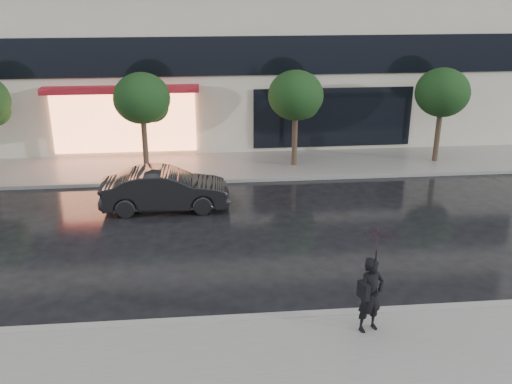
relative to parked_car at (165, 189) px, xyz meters
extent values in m
plane|color=black|center=(2.02, -6.00, -0.70)|extent=(120.00, 120.00, 0.00)
cube|color=slate|center=(2.02, 4.25, -0.64)|extent=(60.00, 3.50, 0.12)
cube|color=gray|center=(2.02, -7.00, -0.63)|extent=(60.00, 0.25, 0.14)
cube|color=gray|center=(2.02, 2.50, -0.63)|extent=(60.00, 0.25, 0.14)
cube|color=black|center=(2.02, 5.94, 3.60)|extent=(28.00, 0.12, 1.60)
cube|color=#FF8C59|center=(-1.98, 5.92, 0.90)|extent=(6.00, 0.10, 2.60)
cube|color=#A91A26|center=(-1.98, 5.59, 2.35)|extent=(6.40, 0.70, 0.25)
cube|color=black|center=(7.02, 5.94, 0.90)|extent=(7.00, 0.10, 2.60)
cylinder|color=#33261C|center=(-0.98, 4.00, 0.40)|extent=(0.22, 0.22, 2.20)
ellipsoid|color=black|center=(-0.98, 4.00, 2.30)|extent=(2.20, 2.20, 1.98)
sphere|color=black|center=(-0.58, 4.20, 1.90)|extent=(1.20, 1.20, 1.20)
cylinder|color=#33261C|center=(5.02, 4.00, 0.40)|extent=(0.22, 0.22, 2.20)
ellipsoid|color=black|center=(5.02, 4.00, 2.30)|extent=(2.20, 2.20, 1.98)
sphere|color=black|center=(5.42, 4.20, 1.90)|extent=(1.20, 1.20, 1.20)
cylinder|color=#33261C|center=(11.02, 4.00, 0.40)|extent=(0.22, 0.22, 2.20)
ellipsoid|color=black|center=(11.02, 4.00, 2.30)|extent=(2.20, 2.20, 1.98)
sphere|color=black|center=(11.42, 4.20, 1.90)|extent=(1.20, 1.20, 1.20)
imported|color=black|center=(0.00, 0.00, 0.00)|extent=(4.28, 1.54, 1.41)
imported|color=black|center=(4.81, -7.71, 0.28)|extent=(0.74, 0.61, 1.73)
imported|color=#380A1F|center=(4.86, -7.69, 1.39)|extent=(1.20, 1.21, 0.84)
cylinder|color=black|center=(4.86, -7.69, 0.91)|extent=(0.02, 0.02, 0.86)
cube|color=black|center=(4.59, -7.86, 0.49)|extent=(0.22, 0.34, 0.37)
camera|label=1|loc=(1.31, -18.11, 6.73)|focal=40.00mm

